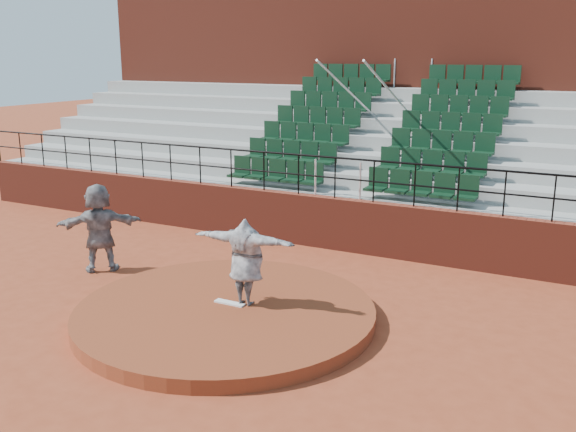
{
  "coord_description": "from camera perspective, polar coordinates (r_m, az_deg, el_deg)",
  "views": [
    {
      "loc": [
        6.08,
        -9.22,
        4.75
      ],
      "look_at": [
        0.0,
        2.5,
        1.4
      ],
      "focal_mm": 40.0,
      "sensor_mm": 36.0,
      "label": 1
    }
  ],
  "objects": [
    {
      "name": "seating_deck",
      "position": [
        19.17,
        8.52,
        4.11
      ],
      "size": [
        24.0,
        5.97,
        4.63
      ],
      "color": "#9C9D97",
      "rests_on": "ground"
    },
    {
      "name": "press_box_facade",
      "position": [
        22.68,
        12.06,
        10.9
      ],
      "size": [
        24.0,
        3.0,
        7.1
      ],
      "primitive_type": "cube",
      "color": "maroon",
      "rests_on": "ground"
    },
    {
      "name": "pitcher",
      "position": [
        11.74,
        -3.77,
        -4.08
      ],
      "size": [
        2.03,
        0.66,
        1.63
      ],
      "primitive_type": "imported",
      "rotation": [
        0.0,
        0.0,
        3.2
      ],
      "color": "black",
      "rests_on": "pitchers_mound"
    },
    {
      "name": "pitching_rubber",
      "position": [
        12.04,
        -5.21,
        -7.7
      ],
      "size": [
        0.6,
        0.15,
        0.03
      ],
      "primitive_type": "cube",
      "color": "white",
      "rests_on": "pitchers_mound"
    },
    {
      "name": "boundary_wall",
      "position": [
        16.0,
        4.13,
        -0.65
      ],
      "size": [
        24.0,
        0.3,
        1.3
      ],
      "primitive_type": "cube",
      "color": "maroon",
      "rests_on": "ground"
    },
    {
      "name": "pitchers_mound",
      "position": [
        11.98,
        -5.58,
        -8.56
      ],
      "size": [
        5.5,
        5.5,
        0.25
      ],
      "primitive_type": "cylinder",
      "color": "brown",
      "rests_on": "ground"
    },
    {
      "name": "fielder",
      "position": [
        14.85,
        -16.42,
        -0.98
      ],
      "size": [
        1.77,
        1.68,
        2.0
      ],
      "primitive_type": "imported",
      "rotation": [
        0.0,
        0.0,
        3.87
      ],
      "color": "black",
      "rests_on": "ground"
    },
    {
      "name": "wall_railing",
      "position": [
        15.7,
        4.22,
        4.22
      ],
      "size": [
        24.04,
        0.05,
        1.03
      ],
      "color": "black",
      "rests_on": "boundary_wall"
    },
    {
      "name": "ground",
      "position": [
        12.03,
        -5.57,
        -9.1
      ],
      "size": [
        90.0,
        90.0,
        0.0
      ],
      "primitive_type": "plane",
      "color": "#973E22",
      "rests_on": "ground"
    }
  ]
}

